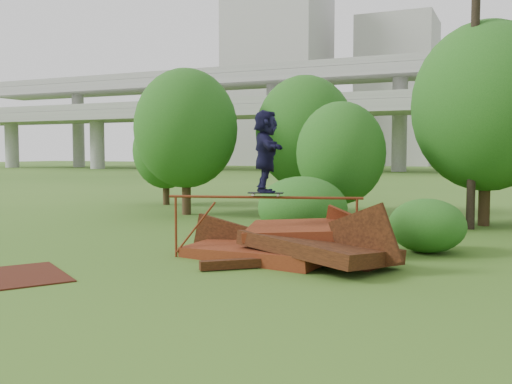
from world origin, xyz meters
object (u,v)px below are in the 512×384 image
at_px(skater, 266,151).
at_px(utility_pole, 474,90).
at_px(scrap_pile, 289,246).
at_px(flat_plate, 21,275).

relative_size(skater, utility_pole, 0.22).
height_order(scrap_pile, utility_pole, utility_pole).
xyz_separation_m(scrap_pile, utility_pole, (3.50, 7.66, 4.23)).
bearing_deg(skater, scrap_pile, -114.80).
xyz_separation_m(skater, flat_plate, (-3.86, -3.80, -2.56)).
relative_size(scrap_pile, flat_plate, 2.43).
bearing_deg(flat_plate, skater, 44.53).
relative_size(flat_plate, utility_pole, 0.26).
bearing_deg(utility_pole, flat_plate, -124.61).
relative_size(skater, flat_plate, 0.84).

